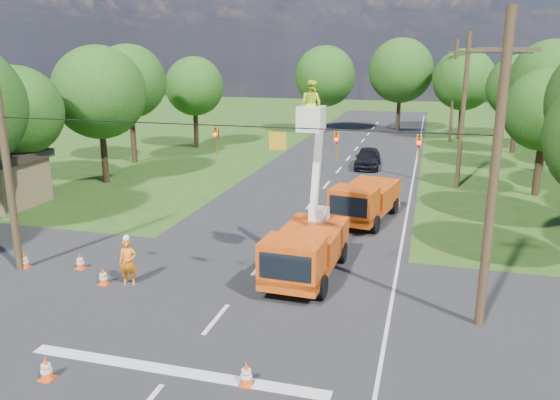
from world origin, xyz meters
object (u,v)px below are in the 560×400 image
(second_truck, at_px, (365,200))
(tree_left_e, at_px, (129,82))
(traffic_cone_1, at_px, (246,374))
(tree_far_a, at_px, (325,76))
(distant_car, at_px, (368,158))
(pole_right_near, at_px, (494,174))
(tree_right_d, at_px, (551,81))
(tree_far_b, at_px, (401,71))
(ground_worker, at_px, (128,262))
(traffic_cone_4, at_px, (103,276))
(tree_left_d, at_px, (99,93))
(bucket_truck, at_px, (306,238))
(pole_right_mid, at_px, (463,110))
(traffic_cone_7, at_px, (397,201))
(tree_far_c, at_px, (464,80))
(pole_right_far, at_px, (453,90))
(traffic_cone_5, at_px, (80,261))
(traffic_cone_8, at_px, (290,279))
(tree_right_c, at_px, (545,110))
(tree_right_e, at_px, (519,87))
(tree_left_c, at_px, (17,111))
(traffic_cone_3, at_px, (346,224))
(tree_left_f, at_px, (194,86))
(traffic_cone_0, at_px, (46,368))
(pole_left, at_px, (7,163))
(traffic_cone_6, at_px, (24,260))
(traffic_cone_2, at_px, (298,238))

(second_truck, xyz_separation_m, tree_left_e, (-20.25, 11.54, 5.32))
(traffic_cone_1, height_order, tree_far_a, tree_far_a)
(distant_car, distance_m, pole_right_near, 25.88)
(distant_car, height_order, tree_right_d, tree_right_d)
(tree_far_b, bearing_deg, ground_worker, -99.20)
(tree_right_d, xyz_separation_m, tree_far_b, (-11.80, 18.00, 0.13))
(traffic_cone_4, relative_size, tree_left_e, 0.08)
(distant_car, xyz_separation_m, traffic_cone_1, (0.20, -29.93, -0.43))
(tree_left_e, relative_size, tree_far_a, 0.99)
(distant_car, xyz_separation_m, tree_left_e, (-18.79, -2.68, 5.70))
(tree_left_d, bearing_deg, bucket_truck, -36.51)
(pole_right_mid, bearing_deg, traffic_cone_7, -119.71)
(tree_left_d, distance_m, tree_far_c, 36.46)
(tree_far_b, height_order, tree_far_c, tree_far_b)
(pole_right_near, relative_size, pole_right_far, 1.00)
(traffic_cone_7, distance_m, pole_right_near, 15.02)
(bucket_truck, xyz_separation_m, tree_far_c, (7.38, 39.67, 4.41))
(traffic_cone_5, relative_size, traffic_cone_8, 1.00)
(tree_right_c, relative_size, tree_right_e, 0.91)
(pole_right_mid, distance_m, tree_far_a, 26.69)
(traffic_cone_1, height_order, pole_right_far, pole_right_far)
(tree_left_e, bearing_deg, distant_car, 8.11)
(traffic_cone_8, bearing_deg, pole_right_mid, 70.32)
(second_truck, bearing_deg, ground_worker, -115.84)
(ground_worker, relative_size, tree_left_c, 0.23)
(traffic_cone_3, distance_m, pole_right_mid, 13.60)
(pole_right_mid, distance_m, tree_right_c, 4.81)
(tree_far_b, bearing_deg, tree_left_d, -120.96)
(tree_left_e, distance_m, tree_left_f, 8.29)
(traffic_cone_8, bearing_deg, tree_right_d, 63.22)
(traffic_cone_0, bearing_deg, pole_left, 134.32)
(pole_right_far, bearing_deg, ground_worker, -107.69)
(tree_right_d, bearing_deg, tree_far_c, 109.46)
(second_truck, relative_size, ground_worker, 3.34)
(traffic_cone_6, bearing_deg, tree_right_d, 47.95)
(traffic_cone_5, bearing_deg, traffic_cone_6, -167.03)
(traffic_cone_4, height_order, pole_left, pole_left)
(traffic_cone_6, relative_size, tree_left_f, 0.08)
(tree_left_e, bearing_deg, tree_left_f, 75.96)
(tree_right_e, bearing_deg, tree_far_b, 137.20)
(traffic_cone_1, distance_m, pole_left, 13.46)
(traffic_cone_5, relative_size, tree_right_c, 0.09)
(distant_car, xyz_separation_m, tree_left_c, (-18.49, -15.68, 4.64))
(pole_right_mid, relative_size, tree_right_d, 1.03)
(pole_right_near, relative_size, tree_right_d, 1.03)
(traffic_cone_0, distance_m, traffic_cone_1, 5.50)
(bucket_truck, distance_m, traffic_cone_2, 4.08)
(traffic_cone_1, xyz_separation_m, traffic_cone_2, (-1.29, 11.25, 0.00))
(traffic_cone_8, xyz_separation_m, tree_right_e, (12.03, 33.82, 5.45))
(pole_right_far, bearing_deg, tree_right_e, -43.33)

